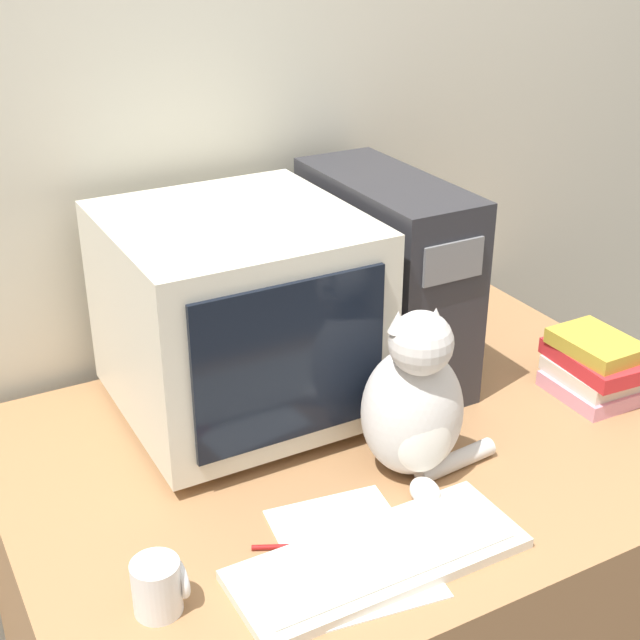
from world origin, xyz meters
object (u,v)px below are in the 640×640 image
(mug, at_px, (159,586))
(computer_tower, at_px, (384,277))
(cat, at_px, (415,406))
(pen, at_px, (294,546))
(keyboard, at_px, (379,558))
(book_stack, at_px, (593,367))
(crt_monitor, at_px, (237,315))

(mug, bearing_deg, computer_tower, 34.60)
(cat, relative_size, mug, 3.88)
(pen, bearing_deg, keyboard, -43.30)
(keyboard, distance_m, pen, 0.14)
(book_stack, xyz_separation_m, mug, (-1.01, -0.16, -0.02))
(mug, bearing_deg, book_stack, 9.08)
(computer_tower, height_order, keyboard, computer_tower)
(computer_tower, relative_size, cat, 1.38)
(crt_monitor, xyz_separation_m, keyboard, (0.00, -0.53, -0.20))
(cat, distance_m, pen, 0.33)
(crt_monitor, height_order, book_stack, crt_monitor)
(keyboard, xyz_separation_m, mug, (-0.34, 0.07, 0.03))
(mug, bearing_deg, pen, 5.75)
(crt_monitor, height_order, mug, crt_monitor)
(cat, bearing_deg, pen, -145.69)
(computer_tower, height_order, pen, computer_tower)
(crt_monitor, distance_m, book_stack, 0.75)
(pen, relative_size, mug, 1.47)
(crt_monitor, distance_m, keyboard, 0.57)
(computer_tower, relative_size, pen, 3.64)
(computer_tower, distance_m, book_stack, 0.47)
(keyboard, distance_m, book_stack, 0.71)
(computer_tower, relative_size, mug, 5.36)
(book_stack, bearing_deg, mug, -170.92)
(keyboard, xyz_separation_m, pen, (-0.10, 0.10, -0.01))
(computer_tower, xyz_separation_m, mug, (-0.69, -0.47, -0.17))
(pen, bearing_deg, cat, 16.69)
(computer_tower, distance_m, cat, 0.41)
(computer_tower, bearing_deg, mug, -145.40)
(book_stack, xyz_separation_m, pen, (-0.77, -0.14, -0.06))
(cat, bearing_deg, crt_monitor, 135.65)
(computer_tower, distance_m, keyboard, 0.68)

